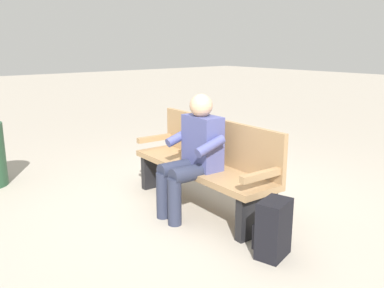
% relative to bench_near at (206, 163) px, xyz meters
% --- Properties ---
extents(ground_plane, '(40.00, 40.00, 0.00)m').
position_rel_bench_near_xyz_m(ground_plane, '(0.00, 0.07, -0.46)').
color(ground_plane, '#A89E8E').
extents(bench_near, '(1.82, 0.58, 0.90)m').
position_rel_bench_near_xyz_m(bench_near, '(0.00, 0.00, 0.00)').
color(bench_near, '#9E7A51').
rests_on(bench_near, ground).
extents(person_seated, '(0.59, 0.59, 1.18)m').
position_rel_bench_near_xyz_m(person_seated, '(-0.08, 0.24, 0.17)').
color(person_seated, '#474C84').
rests_on(person_seated, ground).
extents(backpack, '(0.29, 0.32, 0.47)m').
position_rel_bench_near_xyz_m(backpack, '(-1.11, 0.29, -0.23)').
color(backpack, black).
rests_on(backpack, ground).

